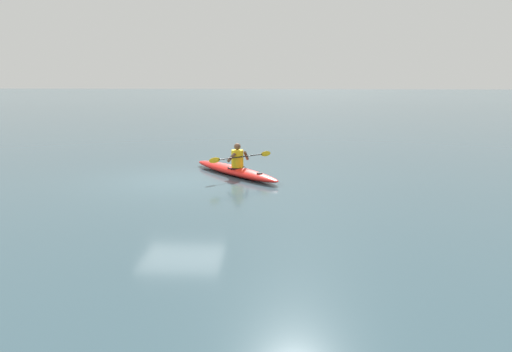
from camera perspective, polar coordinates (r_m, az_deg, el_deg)
ground_plane at (r=15.46m, az=-8.55°, el=-0.52°), size 160.00×160.00×0.00m
kayak at (r=16.12m, az=-2.38°, el=0.61°), size 3.26×3.59×0.27m
kayaker at (r=15.92m, az=-2.07°, el=2.12°), size 1.82×1.60×0.76m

